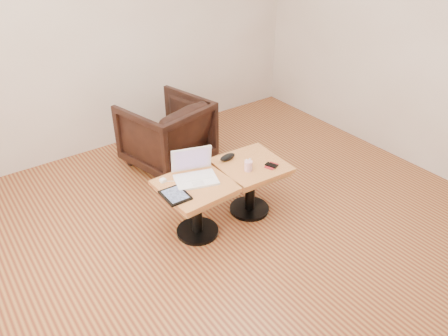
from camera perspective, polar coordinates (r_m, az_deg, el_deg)
room_shell at (r=3.02m, az=3.41°, el=10.35°), size 4.52×4.52×2.71m
side_table_left at (r=3.58m, az=-3.66°, el=-3.76°), size 0.57×0.57×0.50m
side_table_right at (r=3.84m, az=3.49°, el=-1.01°), size 0.58×0.58×0.50m
laptop at (r=3.56m, az=-3.87°, el=-0.64°), size 0.41×0.37×0.24m
tablet at (r=3.38m, az=-6.40°, el=-3.55°), size 0.19×0.24×0.02m
charging_adapter at (r=3.55m, az=-8.00°, el=-1.61°), size 0.05×0.05×0.03m
glasses_case at (r=3.81m, az=0.45°, el=1.44°), size 0.17×0.09×0.05m
striped_cup at (r=3.65m, az=3.19°, el=0.27°), size 0.08×0.08×0.09m
earbuds_tangle at (r=3.82m, az=3.20°, el=1.11°), size 0.06×0.04×0.01m
phone_on_sleeve at (r=3.75m, az=6.22°, el=0.33°), size 0.14×0.12×0.01m
armchair at (r=4.62m, az=-7.51°, el=4.51°), size 0.93×0.95×0.72m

